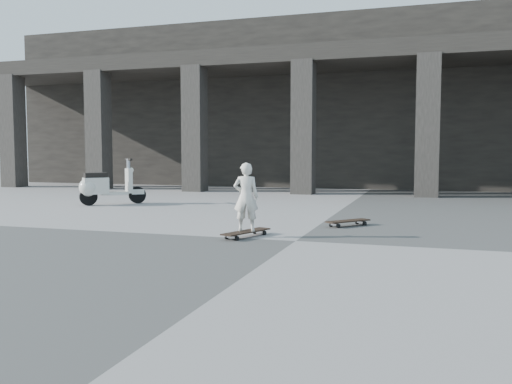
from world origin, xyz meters
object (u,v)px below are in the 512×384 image
(longboard, at_px, (246,232))
(child, at_px, (246,197))
(skateboard_spare, at_px, (348,222))
(scooter, at_px, (102,187))

(longboard, height_order, child, child)
(skateboard_spare, xyz_separation_m, scooter, (-6.19, 1.91, 0.37))
(skateboard_spare, distance_m, scooter, 6.49)
(child, xyz_separation_m, scooter, (-4.88, 3.59, -0.17))
(longboard, xyz_separation_m, child, (0.00, -0.00, 0.54))
(scooter, bearing_deg, child, -81.32)
(longboard, bearing_deg, skateboard_spare, -16.80)
(longboard, bearing_deg, scooter, 74.93)
(child, relative_size, scooter, 0.83)
(longboard, relative_size, child, 0.92)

